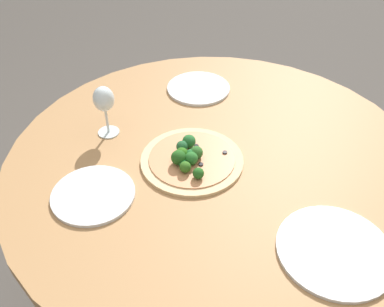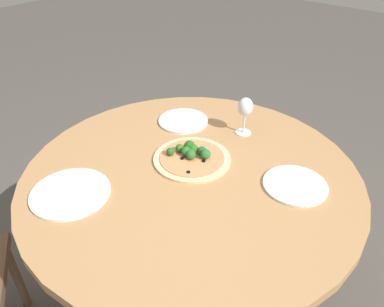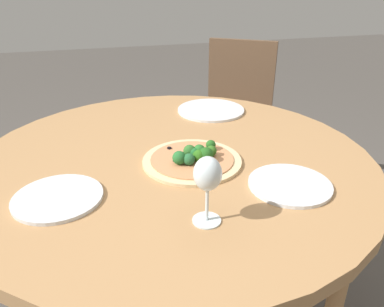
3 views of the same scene
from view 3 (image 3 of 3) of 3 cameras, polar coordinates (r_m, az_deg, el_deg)
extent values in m
cylinder|color=#A87A4C|center=(1.20, -2.92, -1.11)|extent=(1.26, 1.26, 0.04)
cylinder|color=#A87A4C|center=(1.71, -18.66, -7.84)|extent=(0.05, 0.05, 0.70)
cylinder|color=#A87A4C|center=(1.81, 6.75, -4.48)|extent=(0.05, 0.05, 0.70)
cube|color=brown|center=(2.13, 6.08, 2.88)|extent=(0.55, 0.55, 0.04)
cube|color=brown|center=(2.21, 7.45, 10.79)|extent=(0.23, 0.33, 0.47)
cylinder|color=brown|center=(2.12, 0.29, -3.85)|extent=(0.04, 0.04, 0.41)
cylinder|color=brown|center=(2.06, 9.39, -5.27)|extent=(0.04, 0.04, 0.41)
cylinder|color=brown|center=(2.41, 2.76, 0.01)|extent=(0.04, 0.04, 0.41)
cylinder|color=brown|center=(2.35, 10.76, -1.12)|extent=(0.04, 0.04, 0.41)
cylinder|color=#DBBC89|center=(1.14, 0.00, -1.13)|extent=(0.30, 0.30, 0.01)
cylinder|color=tan|center=(1.14, 0.00, -0.81)|extent=(0.25, 0.25, 0.00)
sphere|color=#22592F|center=(1.09, -0.46, -0.89)|extent=(0.04, 0.04, 0.04)
sphere|color=#20541B|center=(1.11, 2.16, -0.14)|extent=(0.04, 0.04, 0.04)
sphere|color=#30631D|center=(1.15, 2.97, 0.40)|extent=(0.03, 0.03, 0.03)
sphere|color=#266526|center=(1.14, 1.12, 0.43)|extent=(0.04, 0.04, 0.04)
sphere|color=#2B6025|center=(1.14, -0.38, 0.38)|extent=(0.04, 0.04, 0.04)
sphere|color=#255A1B|center=(1.14, -0.56, 0.17)|extent=(0.03, 0.03, 0.03)
sphere|color=#1C6B2D|center=(1.13, 2.29, -0.21)|extent=(0.03, 0.03, 0.03)
sphere|color=#23632B|center=(1.10, -1.98, -0.65)|extent=(0.04, 0.04, 0.04)
sphere|color=#296118|center=(1.11, 1.06, -0.37)|extent=(0.04, 0.04, 0.04)
sphere|color=#225A1D|center=(1.19, 2.88, 1.32)|extent=(0.03, 0.03, 0.03)
sphere|color=#205F2A|center=(1.13, 0.31, 0.05)|extent=(0.03, 0.03, 0.03)
cylinder|color=black|center=(1.20, -3.48, 0.84)|extent=(0.01, 0.01, 0.00)
cylinder|color=black|center=(1.13, 0.80, -0.69)|extent=(0.01, 0.01, 0.00)
cylinder|color=black|center=(1.12, 1.23, -1.07)|extent=(0.01, 0.01, 0.00)
cylinder|color=black|center=(1.12, -2.59, -1.06)|extent=(0.01, 0.01, 0.00)
cylinder|color=black|center=(1.17, 0.57, 0.22)|extent=(0.01, 0.01, 0.00)
cylinder|color=black|center=(1.14, 0.28, -0.64)|extent=(0.01, 0.01, 0.00)
cylinder|color=black|center=(1.13, 2.17, -0.92)|extent=(0.01, 0.01, 0.00)
cylinder|color=black|center=(1.12, 1.43, -1.19)|extent=(0.01, 0.01, 0.00)
cylinder|color=silver|center=(0.89, 2.18, -10.16)|extent=(0.07, 0.07, 0.00)
cylinder|color=silver|center=(0.86, 2.23, -7.84)|extent=(0.01, 0.01, 0.08)
ellipsoid|color=silver|center=(0.82, 2.32, -3.11)|extent=(0.06, 0.06, 0.08)
cylinder|color=silver|center=(1.57, 2.90, 6.64)|extent=(0.28, 0.28, 0.01)
cylinder|color=silver|center=(1.05, 14.68, -4.59)|extent=(0.23, 0.23, 0.01)
cylinder|color=silver|center=(1.02, -19.76, -6.35)|extent=(0.23, 0.23, 0.01)
camera|label=1|loc=(1.76, 31.96, 32.80)|focal=40.00mm
camera|label=2|loc=(1.98, -34.95, 31.76)|focal=35.00mm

